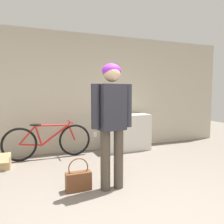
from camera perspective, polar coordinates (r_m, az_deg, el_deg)
wall_back at (r=4.86m, az=-10.84°, el=4.92°), size 8.00×0.07×2.60m
side_shelf at (r=5.02m, az=3.88°, el=-5.25°), size 1.00×0.52×0.81m
person at (r=2.90m, az=-0.01°, el=-0.54°), size 0.57×0.26×1.69m
bicycle at (r=4.55m, az=-16.33°, el=-7.26°), size 1.72×0.46×0.72m
banana at (r=4.98m, az=2.73°, el=-0.38°), size 0.29×0.08×0.04m
handbag at (r=3.10m, az=-8.75°, el=-17.12°), size 0.34×0.13×0.44m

